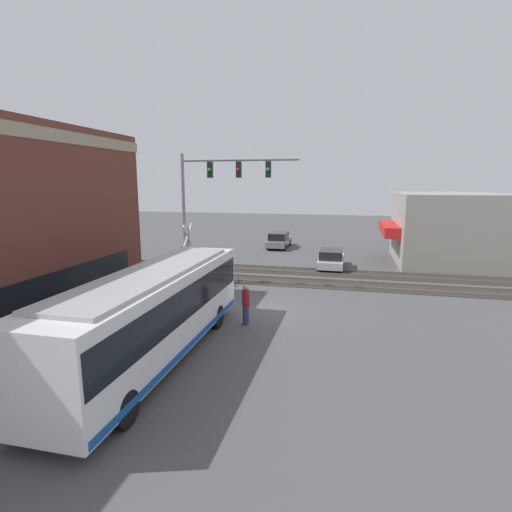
% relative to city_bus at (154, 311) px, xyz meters
% --- Properties ---
extents(ground_plane, '(120.00, 120.00, 0.00)m').
position_rel_city_bus_xyz_m(ground_plane, '(6.31, -2.80, -1.81)').
color(ground_plane, '#4C4C4F').
extents(shop_building, '(9.43, 8.71, 5.45)m').
position_rel_city_bus_xyz_m(shop_building, '(21.13, -14.01, 0.91)').
color(shop_building, gray).
rests_on(shop_building, ground).
extents(city_bus, '(11.42, 2.59, 3.28)m').
position_rel_city_bus_xyz_m(city_bus, '(0.00, 0.00, 0.00)').
color(city_bus, white).
rests_on(city_bus, ground).
extents(traffic_signal_gantry, '(0.42, 7.01, 7.93)m').
position_rel_city_bus_xyz_m(traffic_signal_gantry, '(10.09, 1.16, 4.01)').
color(traffic_signal_gantry, gray).
rests_on(traffic_signal_gantry, ground).
extents(crossing_signal, '(1.41, 1.18, 3.81)m').
position_rel_city_bus_xyz_m(crossing_signal, '(10.10, 2.91, 0.49)').
color(crossing_signal, gray).
rests_on(crossing_signal, ground).
extents(rail_track_near, '(2.60, 60.00, 0.15)m').
position_rel_city_bus_xyz_m(rail_track_near, '(12.31, -2.80, -1.78)').
color(rail_track_near, '#332D28').
rests_on(rail_track_near, ground).
extents(rail_track_far, '(2.60, 60.00, 0.15)m').
position_rel_city_bus_xyz_m(rail_track_far, '(15.51, -2.80, -1.78)').
color(rail_track_far, '#332D28').
rests_on(rail_track_far, ground).
extents(parked_car_silver, '(4.47, 1.82, 1.39)m').
position_rel_city_bus_xyz_m(parked_car_silver, '(17.17, -5.40, -1.16)').
color(parked_car_silver, '#B7B7BC').
rests_on(parked_car_silver, ground).
extents(parked_car_grey, '(4.81, 1.82, 1.50)m').
position_rel_city_bus_xyz_m(parked_car_grey, '(25.54, -0.00, -1.11)').
color(parked_car_grey, slate).
rests_on(parked_car_grey, ground).
extents(pedestrian_at_crossing, '(0.34, 0.34, 1.66)m').
position_rel_city_bus_xyz_m(pedestrian_at_crossing, '(10.28, 2.09, -0.97)').
color(pedestrian_at_crossing, '#2D3351').
rests_on(pedestrian_at_crossing, ground).
extents(pedestrian_near_bus, '(0.34, 0.34, 1.84)m').
position_rel_city_bus_xyz_m(pedestrian_near_bus, '(4.19, -2.26, -0.86)').
color(pedestrian_near_bus, '#2D3351').
rests_on(pedestrian_near_bus, ground).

